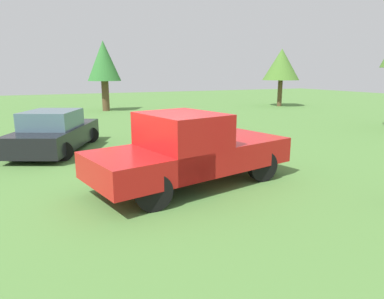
{
  "coord_description": "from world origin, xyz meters",
  "views": [
    {
      "loc": [
        -2.79,
        -7.69,
        2.75
      ],
      "look_at": [
        0.64,
        -0.2,
        0.9
      ],
      "focal_mm": 32.3,
      "sensor_mm": 36.0,
      "label": 1
    }
  ],
  "objects_px": {
    "tree_back_left": "(281,65)",
    "pickup_truck": "(188,149)",
    "tree_back_right": "(104,62)",
    "sedan_near": "(55,132)"
  },
  "relations": [
    {
      "from": "tree_back_left",
      "to": "pickup_truck",
      "type": "bearing_deg",
      "value": -134.27
    },
    {
      "from": "tree_back_right",
      "to": "tree_back_left",
      "type": "bearing_deg",
      "value": -10.15
    },
    {
      "from": "pickup_truck",
      "to": "tree_back_left",
      "type": "distance_m",
      "value": 22.03
    },
    {
      "from": "pickup_truck",
      "to": "tree_back_left",
      "type": "height_order",
      "value": "tree_back_left"
    },
    {
      "from": "pickup_truck",
      "to": "sedan_near",
      "type": "height_order",
      "value": "pickup_truck"
    },
    {
      "from": "tree_back_right",
      "to": "pickup_truck",
      "type": "bearing_deg",
      "value": -94.8
    },
    {
      "from": "pickup_truck",
      "to": "tree_back_right",
      "type": "xyz_separation_m",
      "value": [
        1.52,
        18.14,
        2.52
      ]
    },
    {
      "from": "sedan_near",
      "to": "tree_back_left",
      "type": "height_order",
      "value": "tree_back_left"
    },
    {
      "from": "sedan_near",
      "to": "tree_back_left",
      "type": "xyz_separation_m",
      "value": [
        17.98,
        10.17,
        2.67
      ]
    },
    {
      "from": "pickup_truck",
      "to": "tree_back_left",
      "type": "bearing_deg",
      "value": 33.13
    }
  ]
}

